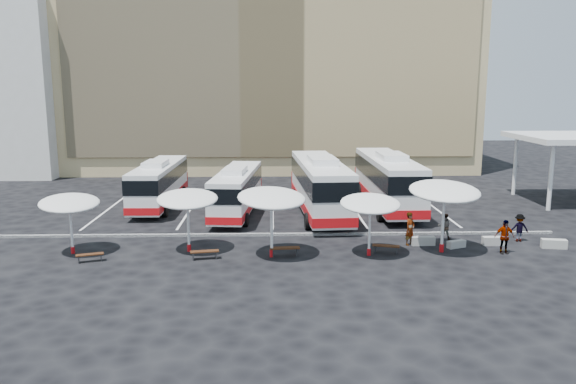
{
  "coord_description": "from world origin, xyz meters",
  "views": [
    {
      "loc": [
        0.02,
        -32.17,
        8.85
      ],
      "look_at": [
        1.0,
        3.0,
        2.2
      ],
      "focal_mm": 35.0,
      "sensor_mm": 36.0,
      "label": 1
    }
  ],
  "objects_px": {
    "bus_2": "(320,184)",
    "wood_bench_0": "(90,256)",
    "sunshade_1": "(187,199)",
    "wood_bench_1": "(205,253)",
    "conc_bench_3": "(554,244)",
    "conc_bench_2": "(494,241)",
    "passenger_3": "(519,228)",
    "sunshade_0": "(69,203)",
    "sunshade_2": "(272,198)",
    "bus_0": "(159,182)",
    "bus_1": "(237,190)",
    "passenger_1": "(445,227)",
    "passenger_0": "(410,229)",
    "sunshade_4": "(445,192)",
    "bus_3": "(388,179)",
    "wood_bench_2": "(285,249)",
    "conc_bench_0": "(423,241)",
    "conc_bench_1": "(456,244)",
    "passenger_2": "(504,237)",
    "sunshade_3": "(370,204)",
    "wood_bench_3": "(386,247)"
  },
  "relations": [
    {
      "from": "bus_3",
      "to": "sunshade_1",
      "type": "relative_size",
      "value": 3.61
    },
    {
      "from": "bus_0",
      "to": "sunshade_1",
      "type": "bearing_deg",
      "value": -70.69
    },
    {
      "from": "conc_bench_1",
      "to": "passenger_0",
      "type": "bearing_deg",
      "value": 165.49
    },
    {
      "from": "wood_bench_1",
      "to": "passenger_0",
      "type": "xyz_separation_m",
      "value": [
        11.3,
        2.38,
        0.59
      ]
    },
    {
      "from": "sunshade_4",
      "to": "passenger_1",
      "type": "bearing_deg",
      "value": 70.03
    },
    {
      "from": "sunshade_0",
      "to": "passenger_3",
      "type": "relative_size",
      "value": 2.57
    },
    {
      "from": "sunshade_4",
      "to": "wood_bench_2",
      "type": "relative_size",
      "value": 2.52
    },
    {
      "from": "passenger_2",
      "to": "sunshade_4",
      "type": "bearing_deg",
      "value": 172.78
    },
    {
      "from": "bus_1",
      "to": "sunshade_1",
      "type": "height_order",
      "value": "sunshade_1"
    },
    {
      "from": "bus_2",
      "to": "conc_bench_2",
      "type": "xyz_separation_m",
      "value": [
        9.21,
        -8.19,
        -1.88
      ]
    },
    {
      "from": "sunshade_4",
      "to": "wood_bench_2",
      "type": "bearing_deg",
      "value": -176.27
    },
    {
      "from": "sunshade_4",
      "to": "conc_bench_3",
      "type": "bearing_deg",
      "value": 4.75
    },
    {
      "from": "sunshade_0",
      "to": "conc_bench_0",
      "type": "distance_m",
      "value": 19.45
    },
    {
      "from": "sunshade_4",
      "to": "wood_bench_1",
      "type": "bearing_deg",
      "value": -175.63
    },
    {
      "from": "bus_1",
      "to": "sunshade_1",
      "type": "bearing_deg",
      "value": -97.39
    },
    {
      "from": "conc_bench_2",
      "to": "passenger_3",
      "type": "relative_size",
      "value": 0.8
    },
    {
      "from": "sunshade_1",
      "to": "sunshade_0",
      "type": "bearing_deg",
      "value": -177.95
    },
    {
      "from": "sunshade_1",
      "to": "passenger_2",
      "type": "xyz_separation_m",
      "value": [
        16.96,
        -0.86,
        -1.98
      ]
    },
    {
      "from": "sunshade_2",
      "to": "passenger_3",
      "type": "height_order",
      "value": "sunshade_2"
    },
    {
      "from": "bus_0",
      "to": "sunshade_4",
      "type": "xyz_separation_m",
      "value": [
        17.62,
        -12.41,
        1.54
      ]
    },
    {
      "from": "bus_3",
      "to": "wood_bench_0",
      "type": "relative_size",
      "value": 9.38
    },
    {
      "from": "wood_bench_2",
      "to": "conc_bench_2",
      "type": "bearing_deg",
      "value": 8.57
    },
    {
      "from": "bus_0",
      "to": "wood_bench_2",
      "type": "xyz_separation_m",
      "value": [
        9.1,
        -12.97,
        -1.43
      ]
    },
    {
      "from": "sunshade_1",
      "to": "conc_bench_3",
      "type": "relative_size",
      "value": 2.75
    },
    {
      "from": "bus_1",
      "to": "bus_2",
      "type": "relative_size",
      "value": 0.82
    },
    {
      "from": "conc_bench_2",
      "to": "passenger_0",
      "type": "bearing_deg",
      "value": 177.94
    },
    {
      "from": "sunshade_4",
      "to": "sunshade_3",
      "type": "bearing_deg",
      "value": -172.68
    },
    {
      "from": "conc_bench_3",
      "to": "bus_2",
      "type": "bearing_deg",
      "value": 144.13
    },
    {
      "from": "bus_0",
      "to": "conc_bench_0",
      "type": "height_order",
      "value": "bus_0"
    },
    {
      "from": "bus_0",
      "to": "bus_1",
      "type": "relative_size",
      "value": 1.02
    },
    {
      "from": "bus_2",
      "to": "wood_bench_0",
      "type": "distance_m",
      "value": 16.66
    },
    {
      "from": "bus_1",
      "to": "passenger_2",
      "type": "height_order",
      "value": "bus_1"
    },
    {
      "from": "bus_3",
      "to": "passenger_2",
      "type": "relative_size",
      "value": 7.14
    },
    {
      "from": "passenger_2",
      "to": "passenger_0",
      "type": "bearing_deg",
      "value": 158.33
    },
    {
      "from": "passenger_1",
      "to": "passenger_0",
      "type": "bearing_deg",
      "value": 38.9
    },
    {
      "from": "sunshade_3",
      "to": "conc_bench_3",
      "type": "bearing_deg",
      "value": 5.75
    },
    {
      "from": "sunshade_1",
      "to": "conc_bench_0",
      "type": "distance_m",
      "value": 13.36
    },
    {
      "from": "wood_bench_0",
      "to": "passenger_1",
      "type": "xyz_separation_m",
      "value": [
        19.42,
        3.7,
        0.46
      ]
    },
    {
      "from": "wood_bench_1",
      "to": "passenger_0",
      "type": "relative_size",
      "value": 0.81
    },
    {
      "from": "conc_bench_2",
      "to": "sunshade_1",
      "type": "bearing_deg",
      "value": -177.52
    },
    {
      "from": "sunshade_3",
      "to": "passenger_2",
      "type": "distance_m",
      "value": 7.54
    },
    {
      "from": "bus_1",
      "to": "wood_bench_2",
      "type": "bearing_deg",
      "value": -67.38
    },
    {
      "from": "wood_bench_0",
      "to": "passenger_0",
      "type": "height_order",
      "value": "passenger_0"
    },
    {
      "from": "wood_bench_0",
      "to": "wood_bench_2",
      "type": "relative_size",
      "value": 0.88
    },
    {
      "from": "passenger_2",
      "to": "conc_bench_2",
      "type": "bearing_deg",
      "value": 85.12
    },
    {
      "from": "bus_3",
      "to": "sunshade_4",
      "type": "distance_m",
      "value": 11.48
    },
    {
      "from": "bus_3",
      "to": "passenger_3",
      "type": "bearing_deg",
      "value": -58.95
    },
    {
      "from": "sunshade_1",
      "to": "wood_bench_1",
      "type": "bearing_deg",
      "value": -55.18
    },
    {
      "from": "sunshade_0",
      "to": "sunshade_2",
      "type": "xyz_separation_m",
      "value": [
        10.7,
        -0.92,
        0.39
      ]
    },
    {
      "from": "wood_bench_3",
      "to": "passenger_0",
      "type": "distance_m",
      "value": 2.37
    }
  ]
}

